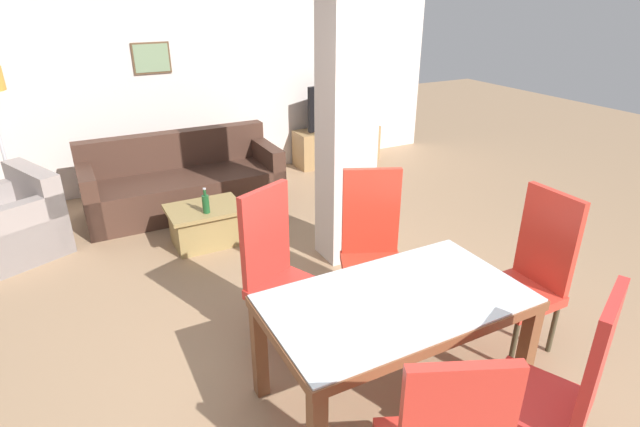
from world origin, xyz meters
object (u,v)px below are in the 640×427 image
Objects in this scene: dining_chair_near_right at (563,387)px; sofa at (184,184)px; dining_chair_head_right at (531,270)px; bottle at (206,203)px; armchair at (10,227)px; tv_stand at (337,145)px; dining_chair_far_right at (372,243)px; tv_screen at (337,107)px; dining_table at (395,319)px; dining_chair_far_left at (278,267)px; coffee_table at (206,225)px.

sofa is (-0.80, 4.42, -0.30)m from dining_chair_near_right.
dining_chair_head_right reaches higher than bottle.
armchair reaches higher than tv_stand.
sofa is at bearing 23.50° from dining_chair_head_right.
tv_screen reaches higher than dining_chair_far_right.
dining_chair_far_right is 1.80m from bottle.
armchair is (-2.16, 3.21, -0.29)m from dining_table.
dining_chair_far_right is 3.73m from tv_screen.
dining_chair_far_right is at bearing -115.41° from tv_stand.
dining_table is 0.94m from dining_chair_far_left.
tv_stand is (0.84, 4.21, -0.34)m from dining_chair_head_right.
dining_chair_near_right is 1.69m from dining_chair_far_right.
dining_chair_far_left is 1.11× the size of tv_screen.
dining_chair_far_left is at bearing -88.08° from coffee_table.
tv_stand is at bearing -11.35° from dining_chair_head_right.
coffee_table is at bearing 31.70° from dining_chair_head_right.
sofa is 2.54m from tv_screen.
dining_chair_near_right is (-0.75, -0.85, 0.00)m from dining_chair_head_right.
dining_chair_head_right and dining_chair_far_left have the same top height.
dining_chair_far_left is 4.11m from tv_screen.
dining_chair_head_right reaches higher than coffee_table.
dining_chair_head_right is at bearing -158.05° from armchair.
dining_chair_far_left reaches higher than tv_stand.
dining_chair_far_left is at bearing 114.40° from dining_table.
tv_screen reaches higher than bottle.
dining_chair_near_right is at bearing -171.75° from armchair.
dining_chair_far_right is at bearing 65.40° from dining_table.
coffee_table is at bearing 83.58° from bottle.
dining_chair_head_right reaches higher than tv_stand.
dining_chair_near_right is 4.80m from armchair.
sofa is at bearing -49.07° from dining_chair_far_right.
dining_table is 1.38× the size of armchair.
sofa reaches higher than tv_stand.
armchair is 1.88m from bottle.
sofa is 2.48m from tv_stand.
dining_chair_head_right is at bearing 23.88° from dining_chair_near_right.
dining_table is at bearing -80.18° from coffee_table.
coffee_table is at bearing -134.43° from armchair.
bottle is (-0.85, 3.27, -0.10)m from dining_chair_near_right.
bottle is 0.24× the size of tv_screen.
dining_chair_far_right is at bearing 155.07° from dining_chair_far_left.
dining_chair_head_right is 1.03× the size of armchair.
dining_chair_far_right is 2.85m from sofa.
sofa reaches higher than bottle.
armchair is at bearing 45.78° from dining_chair_head_right.
sofa is 3.01× the size of coffee_table.
dining_chair_near_right is (0.77, -1.70, 0.00)m from dining_chair_far_left.
tv_stand is (2.40, 0.64, -0.04)m from sofa.
dining_chair_far_left is 1.59× the size of coffee_table.
tv_screen is (-0.00, -0.00, 0.57)m from tv_stand.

